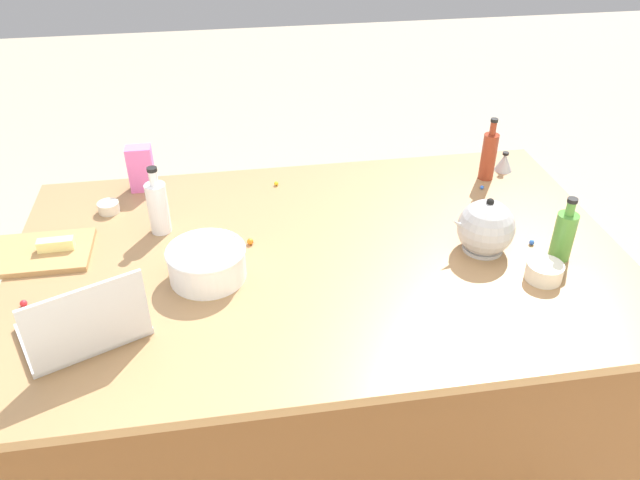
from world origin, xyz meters
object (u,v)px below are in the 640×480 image
(ramekin_small, at_px, (544,272))
(kitchen_timer, at_px, (504,162))
(bottle_vinegar, at_px, (158,206))
(bottle_olive, at_px, (564,235))
(cutting_board, at_px, (41,253))
(candy_bag, at_px, (141,168))
(butter_stick_left, at_px, (56,244))
(laptop, at_px, (85,326))
(bottle_soy, at_px, (489,155))
(mixing_bowl_large, at_px, (207,263))
(kettle, at_px, (486,228))
(ramekin_medium, at_px, (109,207))

(ramekin_small, height_order, kitchen_timer, kitchen_timer)
(bottle_vinegar, relative_size, ramekin_small, 2.17)
(bottle_olive, relative_size, kitchen_timer, 2.75)
(cutting_board, height_order, candy_bag, candy_bag)
(butter_stick_left, bearing_deg, ramekin_small, 165.75)
(butter_stick_left, distance_m, ramekin_small, 1.50)
(laptop, distance_m, bottle_soy, 1.54)
(ramekin_small, height_order, candy_bag, candy_bag)
(ramekin_small, bearing_deg, cutting_board, -13.80)
(mixing_bowl_large, xyz_separation_m, candy_bag, (0.23, -0.59, 0.03))
(cutting_board, distance_m, candy_bag, 0.49)
(bottle_soy, height_order, bottle_vinegar, bottle_soy)
(kettle, relative_size, kitchen_timer, 2.77)
(bottle_vinegar, distance_m, ramekin_small, 1.23)
(bottle_vinegar, height_order, kettle, bottle_vinegar)
(kitchen_timer, bearing_deg, cutting_board, 10.79)
(bottle_soy, bearing_deg, kitchen_timer, -151.48)
(bottle_vinegar, relative_size, ramekin_medium, 3.21)
(mixing_bowl_large, height_order, ramekin_small, mixing_bowl_large)
(laptop, distance_m, kettle, 1.21)
(kitchen_timer, bearing_deg, bottle_olive, 83.81)
(laptop, relative_size, bottle_olive, 1.76)
(candy_bag, bearing_deg, ramekin_medium, 53.64)
(butter_stick_left, distance_m, kitchen_timer, 1.65)
(bottle_soy, distance_m, bottle_olive, 0.54)
(ramekin_small, relative_size, candy_bag, 0.64)
(ramekin_small, distance_m, kitchen_timer, 0.71)
(laptop, bearing_deg, bottle_olive, -173.70)
(bottle_olive, xyz_separation_m, butter_stick_left, (1.56, -0.27, -0.05))
(kettle, xyz_separation_m, cutting_board, (1.39, -0.19, -0.07))
(laptop, xyz_separation_m, mixing_bowl_large, (-0.32, -0.23, 0.01))
(bottle_soy, xyz_separation_m, cutting_board, (1.58, 0.27, -0.09))
(bottle_olive, bearing_deg, mixing_bowl_large, -3.71)
(kettle, distance_m, cutting_board, 1.40)
(mixing_bowl_large, xyz_separation_m, butter_stick_left, (0.47, -0.20, -0.02))
(cutting_board, bearing_deg, bottle_soy, -170.37)
(ramekin_medium, distance_m, candy_bag, 0.20)
(bottle_soy, distance_m, ramekin_medium, 1.40)
(bottle_olive, xyz_separation_m, ramekin_medium, (1.42, -0.51, -0.07))
(mixing_bowl_large, height_order, cutting_board, mixing_bowl_large)
(kettle, bearing_deg, mixing_bowl_large, 0.71)
(laptop, height_order, bottle_olive, laptop)
(laptop, xyz_separation_m, ramekin_medium, (0.02, -0.67, -0.03))
(candy_bag, bearing_deg, bottle_vinegar, 104.17)
(mixing_bowl_large, height_order, candy_bag, candy_bag)
(bottle_soy, xyz_separation_m, butter_stick_left, (1.53, 0.27, -0.06))
(bottle_vinegar, xyz_separation_m, butter_stick_left, (0.32, 0.09, -0.06))
(ramekin_medium, relative_size, candy_bag, 0.43)
(bottle_soy, relative_size, ramekin_small, 2.24)
(bottle_soy, xyz_separation_m, ramekin_small, (0.07, 0.64, -0.07))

